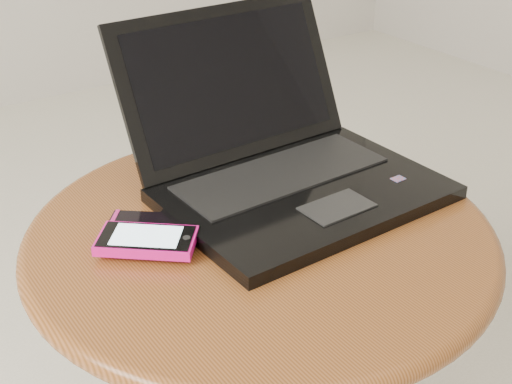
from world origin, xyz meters
TOP-DOWN VIEW (x-y plane):
  - table at (-0.11, -0.01)m, footprint 0.65×0.65m
  - laptop at (-0.02, 0.07)m, footprint 0.40×0.39m
  - phone_black at (-0.24, 0.07)m, footprint 0.12×0.11m
  - phone_pink at (-0.27, 0.02)m, footprint 0.14×0.13m

SIDE VIEW (x-z plane):
  - table at x=-0.11m, z-range 0.15..0.66m
  - phone_black at x=-0.24m, z-range 0.52..0.53m
  - phone_pink at x=-0.27m, z-range 0.53..0.54m
  - laptop at x=-0.02m, z-range 0.44..0.68m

